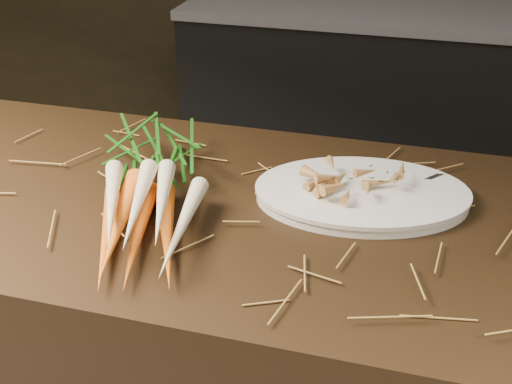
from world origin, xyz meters
TOP-DOWN VIEW (x-y plane):
  - main_counter at (0.00, 0.30)m, footprint 2.40×0.70m
  - back_counter at (0.30, 2.18)m, footprint 1.82×0.62m
  - straw_bedding at (0.00, 0.30)m, footprint 1.40×0.60m
  - root_veg_bunch at (-0.00, 0.28)m, footprint 0.34×0.58m
  - serving_platter at (0.39, 0.38)m, footprint 0.44×0.34m
  - roasted_veg_heap at (0.39, 0.38)m, footprint 0.22×0.18m
  - serving_fork at (0.53, 0.39)m, footprint 0.11×0.12m

SIDE VIEW (x-z plane):
  - back_counter at x=0.30m, z-range 0.00..0.84m
  - main_counter at x=0.00m, z-range 0.00..0.90m
  - straw_bedding at x=0.00m, z-range 0.90..0.92m
  - serving_platter at x=0.39m, z-range 0.90..0.92m
  - serving_fork at x=0.53m, z-range 0.92..0.92m
  - roasted_veg_heap at x=0.39m, z-range 0.92..0.97m
  - root_veg_bunch at x=0.00m, z-range 0.90..1.00m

